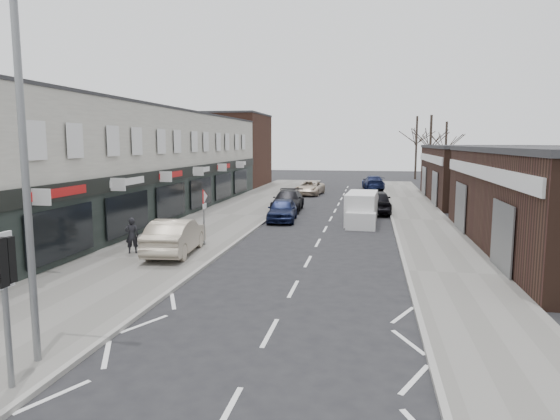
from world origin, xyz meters
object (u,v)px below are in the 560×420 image
at_px(traffic_light, 3,274).
at_px(parked_car_right_a, 365,206).
at_px(parked_car_left_b, 288,201).
at_px(street_lamp, 31,157).
at_px(parked_car_left_a, 282,210).
at_px(pedestrian, 132,235).
at_px(parked_car_left_c, 310,188).
at_px(parked_car_right_b, 377,202).
at_px(parked_car_right_c, 373,182).
at_px(sedan_on_pavement, 175,236).
at_px(warning_sign, 204,201).
at_px(white_van, 362,209).

bearing_deg(traffic_light, parked_car_right_a, 75.24).
xyz_separation_m(traffic_light, parked_car_left_b, (1.00, 27.45, -1.68)).
bearing_deg(parked_car_right_a, street_lamp, 79.01).
distance_m(traffic_light, parked_car_left_a, 22.63).
xyz_separation_m(pedestrian, parked_car_left_c, (4.53, 27.12, -0.24)).
bearing_deg(parked_car_left_c, parked_car_right_b, -57.18).
height_order(street_lamp, parked_car_right_c, street_lamp).
bearing_deg(street_lamp, sedan_on_pavement, 96.78).
height_order(warning_sign, parked_car_right_c, warning_sign).
bearing_deg(parked_car_right_c, parked_car_right_b, 85.32).
bearing_deg(sedan_on_pavement, pedestrian, 2.51).
relative_size(traffic_light, parked_car_left_b, 0.61).
bearing_deg(parked_car_left_c, parked_car_right_c, 54.29).
xyz_separation_m(white_van, parked_car_left_c, (-5.17, 16.48, -0.23)).
relative_size(parked_car_right_a, parked_car_right_b, 0.97).
height_order(sedan_on_pavement, parked_car_right_a, sedan_on_pavement).
bearing_deg(warning_sign, parked_car_right_c, 75.93).
xyz_separation_m(traffic_light, warning_sign, (-0.76, 14.02, -0.21)).
bearing_deg(parked_car_left_b, parked_car_left_c, 86.48).
relative_size(traffic_light, parked_car_right_c, 0.60).
bearing_deg(street_lamp, parked_car_left_b, 87.54).
bearing_deg(street_lamp, parked_car_right_b, 73.93).
bearing_deg(sedan_on_pavement, white_van, -132.43).
bearing_deg(parked_car_right_a, parked_car_left_c, -63.94).
relative_size(parked_car_right_a, parked_car_right_c, 0.92).
relative_size(warning_sign, parked_car_right_b, 0.56).
bearing_deg(parked_car_left_a, pedestrian, -118.20).
distance_m(pedestrian, parked_car_left_c, 27.49).
height_order(street_lamp, parked_car_right_b, street_lamp).
relative_size(warning_sign, parked_car_right_c, 0.53).
distance_m(parked_car_left_c, parked_car_right_b, 13.14).
height_order(street_lamp, pedestrian, street_lamp).
height_order(street_lamp, parked_car_left_a, street_lamp).
bearing_deg(sedan_on_pavement, parked_car_left_b, -104.31).
bearing_deg(parked_car_left_b, traffic_light, -94.43).
relative_size(pedestrian, parked_car_left_c, 0.33).
relative_size(sedan_on_pavement, pedestrian, 2.97).
height_order(traffic_light, parked_car_right_a, traffic_light).
xyz_separation_m(warning_sign, parked_car_right_b, (8.12, 13.19, -1.37)).
bearing_deg(warning_sign, pedestrian, -137.69).
distance_m(traffic_light, parked_car_left_b, 27.52).
bearing_deg(pedestrian, parked_car_left_c, -119.44).
bearing_deg(parked_car_left_a, parked_car_right_a, 21.68).
xyz_separation_m(traffic_light, white_van, (6.40, 22.35, -1.51)).
xyz_separation_m(parked_car_right_a, parked_car_right_b, (0.76, 2.16, 0.05)).
bearing_deg(parked_car_right_a, pedestrian, 58.20).
bearing_deg(traffic_light, parked_car_left_c, 88.18).
bearing_deg(sedan_on_pavement, street_lamp, 91.30).
bearing_deg(parked_car_left_a, street_lamp, -98.72).
xyz_separation_m(parked_car_left_a, parked_car_left_b, (-0.45, 4.94, 0.02)).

